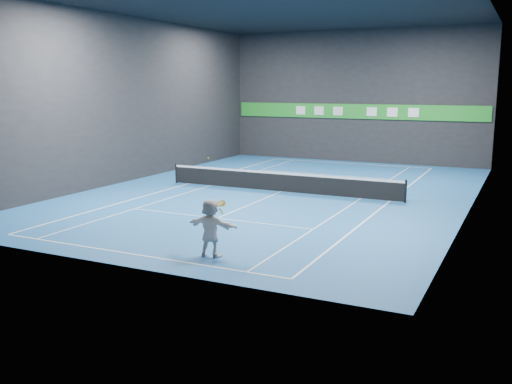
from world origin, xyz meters
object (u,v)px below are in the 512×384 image
at_px(tennis_net, 280,181).
at_px(tennis_racket, 221,205).
at_px(tennis_ball, 208,158).
at_px(player, 210,228).

relative_size(tennis_net, tennis_racket, 26.58).
xyz_separation_m(tennis_net, tennis_racket, (2.75, -10.95, 1.14)).
bearing_deg(tennis_ball, player, -26.40).
bearing_deg(tennis_racket, tennis_net, 104.08).
height_order(player, tennis_racket, player).
relative_size(tennis_ball, tennis_net, 0.01).
bearing_deg(tennis_ball, tennis_net, 102.03).
xyz_separation_m(tennis_ball, tennis_racket, (0.41, 0.02, -1.41)).
height_order(tennis_ball, tennis_net, tennis_ball).
xyz_separation_m(tennis_ball, tennis_net, (-2.34, 10.97, -2.55)).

